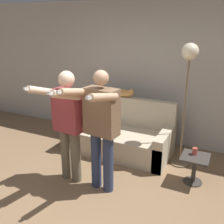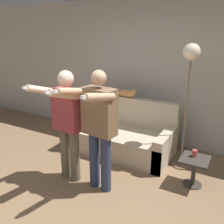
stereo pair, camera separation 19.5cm
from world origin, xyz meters
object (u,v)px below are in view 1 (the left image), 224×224
couch (119,136)px  side_table (195,164)px  person_left (68,120)px  cat (124,93)px  floor_lamp (188,70)px  cup (195,151)px  person_right (101,124)px

couch → side_table: size_ratio=4.37×
person_left → cat: 1.50m
couch → cat: bearing=99.2°
floor_lamp → cup: floor_lamp is taller
person_left → cup: (1.61, 0.77, -0.47)m
person_left → cup: 1.84m
cat → cup: (1.41, -0.72, -0.52)m
couch → floor_lamp: size_ratio=0.95×
floor_lamp → side_table: floor_lamp is taller
person_left → cat: bearing=88.2°
couch → floor_lamp: floor_lamp is taller
cat → cup: size_ratio=4.89×
person_right → person_left: bearing=-172.9°
floor_lamp → side_table: 1.36m
cat → floor_lamp: size_ratio=0.25×
person_left → side_table: size_ratio=3.83×
cat → side_table: cat is taller
person_right → side_table: 1.48m
floor_lamp → person_right: bearing=-125.6°
person_right → cat: (-0.31, 1.49, 0.03)m
side_table → cat: bearing=151.5°
couch → cat: size_ratio=3.82×
cat → side_table: (1.43, -0.78, -0.69)m
person_right → cat: size_ratio=3.45×
couch → person_left: person_left is taller
cat → cup: bearing=-27.1°
person_left → floor_lamp: 1.88m
floor_lamp → cup: (0.26, -0.40, -1.08)m
person_left → cat: person_left is taller
person_left → cup: size_ratio=16.38×
side_table → couch: bearing=161.7°
person_right → side_table: person_right is taller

